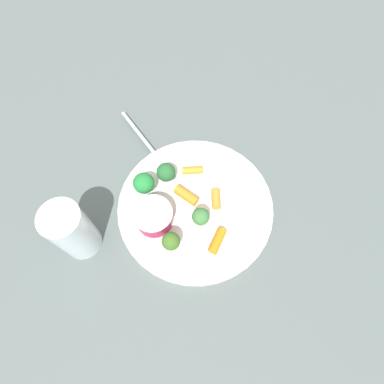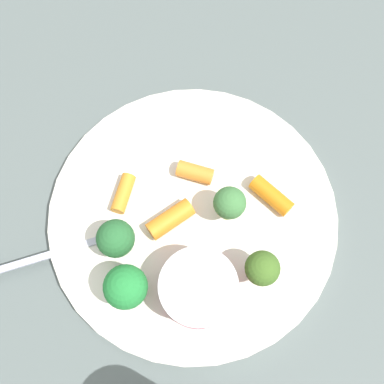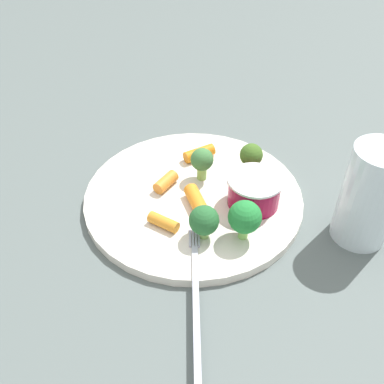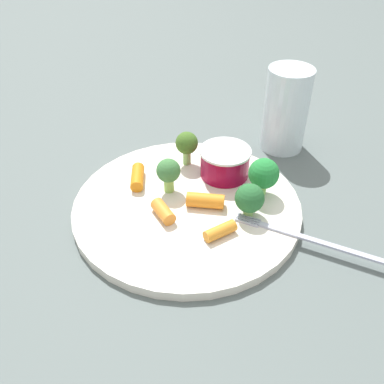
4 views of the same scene
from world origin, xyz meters
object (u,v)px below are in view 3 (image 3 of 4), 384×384
(plate, at_px, (193,197))
(carrot_stick_1, at_px, (164,184))
(carrot_stick_0, at_px, (163,222))
(carrot_stick_3, at_px, (196,200))
(drinking_glass, at_px, (370,196))
(broccoli_floret_1, at_px, (245,218))
(fork, at_px, (196,294))
(broccoli_floret_2, at_px, (205,161))
(broccoli_floret_0, at_px, (251,156))
(broccoli_floret_3, at_px, (204,221))
(sauce_cup, at_px, (254,191))
(carrot_stick_2, at_px, (199,153))

(plate, height_order, carrot_stick_1, carrot_stick_1)
(carrot_stick_0, height_order, carrot_stick_3, carrot_stick_3)
(carrot_stick_0, distance_m, drinking_glass, 0.23)
(broccoli_floret_1, xyz_separation_m, fork, (0.09, -0.02, -0.03))
(broccoli_floret_2, relative_size, carrot_stick_1, 1.31)
(broccoli_floret_1, distance_m, carrot_stick_3, 0.08)
(broccoli_floret_0, xyz_separation_m, drinking_glass, (0.05, 0.15, 0.02))
(broccoli_floret_1, distance_m, broccoli_floret_2, 0.11)
(broccoli_floret_0, height_order, carrot_stick_1, broccoli_floret_0)
(carrot_stick_0, height_order, fork, carrot_stick_0)
(broccoli_floret_3, height_order, fork, broccoli_floret_3)
(sauce_cup, distance_m, broccoli_floret_2, 0.08)
(carrot_stick_0, bearing_deg, carrot_stick_1, -158.41)
(carrot_stick_3, height_order, fork, carrot_stick_3)
(broccoli_floret_0, bearing_deg, drinking_glass, 70.48)
(broccoli_floret_1, height_order, drinking_glass, drinking_glass)
(sauce_cup, height_order, broccoli_floret_2, broccoli_floret_2)
(broccoli_floret_3, distance_m, carrot_stick_1, 0.10)
(broccoli_floret_1, bearing_deg, fork, -14.34)
(carrot_stick_2, bearing_deg, sauce_cup, 55.03)
(carrot_stick_1, height_order, drinking_glass, drinking_glass)
(broccoli_floret_1, relative_size, broccoli_floret_2, 1.10)
(broccoli_floret_0, distance_m, carrot_stick_3, 0.10)
(carrot_stick_1, relative_size, fork, 0.19)
(broccoli_floret_0, bearing_deg, plate, -43.18)
(broccoli_floret_0, distance_m, fork, 0.21)
(broccoli_floret_2, height_order, carrot_stick_3, broccoli_floret_2)
(fork, bearing_deg, broccoli_floret_2, -164.10)
(plate, relative_size, carrot_stick_1, 7.94)
(broccoli_floret_2, bearing_deg, plate, -7.38)
(sauce_cup, bearing_deg, carrot_stick_1, -83.57)
(carrot_stick_3, distance_m, fork, 0.13)
(sauce_cup, xyz_separation_m, broccoli_floret_0, (-0.05, -0.02, 0.01))
(broccoli_floret_1, height_order, broccoli_floret_2, broccoli_floret_1)
(carrot_stick_1, relative_size, drinking_glass, 0.29)
(plate, relative_size, broccoli_floret_3, 6.53)
(carrot_stick_0, relative_size, carrot_stick_1, 1.08)
(broccoli_floret_3, bearing_deg, broccoli_floret_0, 170.60)
(carrot_stick_3, bearing_deg, fork, 19.36)
(sauce_cup, distance_m, carrot_stick_1, 0.12)
(carrot_stick_2, distance_m, drinking_glass, 0.23)
(carrot_stick_3, bearing_deg, broccoli_floret_1, 65.05)
(fork, bearing_deg, drinking_glass, 136.34)
(broccoli_floret_0, height_order, broccoli_floret_3, broccoli_floret_0)
(fork, relative_size, drinking_glass, 1.48)
(carrot_stick_1, distance_m, fork, 0.17)
(broccoli_floret_0, height_order, carrot_stick_3, broccoli_floret_0)
(broccoli_floret_2, relative_size, carrot_stick_2, 1.05)
(carrot_stick_2, relative_size, fork, 0.24)
(broccoli_floret_2, xyz_separation_m, carrot_stick_2, (-0.04, -0.02, -0.02))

